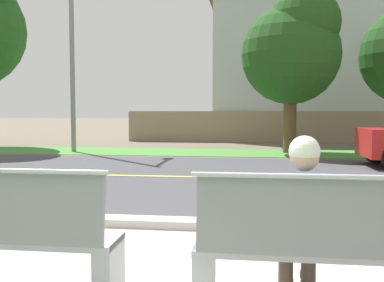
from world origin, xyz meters
The scene contains 11 objects.
ground_plane centered at (0.00, 8.00, 0.00)m, with size 140.00×140.00×0.00m, color #665B4C.
curb_edge centered at (0.00, 2.35, 0.06)m, with size 44.00×0.30×0.11m, color #ADA89E.
street_asphalt centered at (0.00, 6.50, 0.00)m, with size 52.00×8.00×0.01m, color #424247.
road_centre_line centered at (0.00, 6.50, 0.01)m, with size 48.00×0.14×0.01m, color #E0CC4C.
far_verge_grass centered at (0.00, 12.13, 0.01)m, with size 48.00×2.80×0.02m, color #478438.
bench_right centered at (1.23, 0.24, 0.46)m, with size 1.86×0.48×1.01m.
seated_person_blue centered at (1.09, 0.41, 0.68)m, with size 0.52×0.68×1.25m.
streetlamp centered at (-5.33, 11.91, 4.47)m, with size 0.24×2.10×7.90m.
shade_tree_left centered at (2.10, 12.28, 3.50)m, with size 3.27×3.27×5.40m.
garden_wall centered at (1.57, 17.47, 0.70)m, with size 13.00×0.36×1.40m, color gray.
house_across_street centered at (3.87, 20.67, 3.83)m, with size 10.60×6.91×7.57m.
Camera 1 is at (0.70, -2.95, 1.43)m, focal length 41.88 mm.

